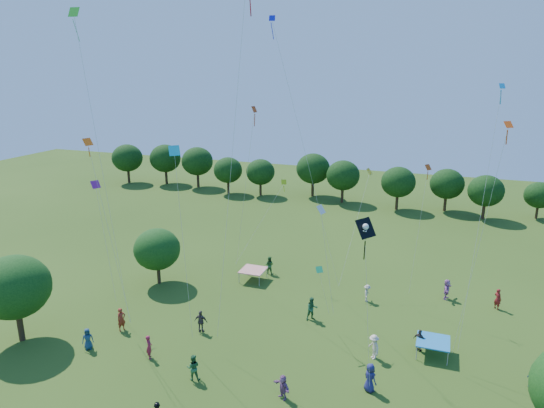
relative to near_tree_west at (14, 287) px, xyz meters
The scene contains 35 objects.
near_tree_west is the anchor object (origin of this frame).
near_tree_north 12.54m from the near_tree_west, 70.92° to the left, with size 4.20×4.20×5.23m.
treeline 48.24m from the near_tree_west, 70.29° to the left, with size 88.01×8.77×6.77m.
tent_red_stripe 19.73m from the near_tree_west, 51.71° to the left, with size 2.20×2.20×1.10m.
tent_blue 29.64m from the near_tree_west, 16.06° to the left, with size 2.20×2.20×1.10m.
crowd_person_0 6.41m from the near_tree_west, ahead, with size 0.78×0.42×1.58m, color navy.
crowd_person_1 10.69m from the near_tree_west, ahead, with size 0.63×0.41×1.70m, color maroon.
crowd_person_2 21.84m from the near_tree_west, 53.06° to the left, with size 0.87×0.47×1.77m, color #30632A.
crowd_person_3 27.28m from the near_tree_west, 32.69° to the left, with size 0.99×0.45×1.52m, color #BEB098.
crowd_person_4 28.86m from the near_tree_west, 16.94° to the left, with size 0.95×0.43×1.62m, color #403633.
crowd_person_5 20.30m from the near_tree_west, ahead, with size 1.44×0.52×1.55m, color #884F86.
crowd_person_6 25.19m from the near_tree_west, ahead, with size 0.92×0.50×1.86m, color navy.
crowd_person_7 37.31m from the near_tree_west, 27.07° to the left, with size 0.67×0.43×1.79m, color maroon.
crowd_person_8 14.47m from the near_tree_west, ahead, with size 0.86×0.46×1.74m, color #2B6537.
crowd_person_9 25.55m from the near_tree_west, 14.42° to the left, with size 1.16×0.52×1.77m, color beige.
crowd_person_10 13.43m from the near_tree_west, 24.69° to the left, with size 1.02×0.46×1.74m, color #463A38.
crowd_person_11 34.10m from the near_tree_west, 30.88° to the left, with size 1.66×0.59×1.78m, color #AF66AA.
crowd_person_12 35.15m from the near_tree_west, 10.65° to the left, with size 0.84×0.46×1.71m, color navy.
crowd_person_13 7.79m from the near_tree_west, 30.80° to the left, with size 0.68×0.44×1.82m, color maroon.
crowd_person_14 21.89m from the near_tree_west, 27.58° to the left, with size 0.94×0.51×1.90m, color #285D35.
pirate_kite 25.14m from the near_tree_west, ahead, with size 1.32×1.26×10.05m.
red_high_kite 23.83m from the near_tree_west, 13.01° to the left, with size 2.85×1.00×24.56m.
small_kite_0 32.32m from the near_tree_west, 11.21° to the left, with size 1.75×1.08×15.10m.
small_kite_1 10.28m from the near_tree_west, 18.65° to the left, with size 1.71×1.24×13.51m.
small_kite_2 28.88m from the near_tree_west, 40.88° to the left, with size 1.55×5.69×9.26m.
small_kite_3 21.74m from the near_tree_west, 20.04° to the left, with size 0.72×2.09×4.48m.
small_kite_4 24.03m from the near_tree_west, 35.88° to the left, with size 5.28×2.88×21.53m.
small_kite_5 8.44m from the near_tree_west, 62.79° to the left, with size 1.81×1.12×9.56m.
small_kite_6 22.45m from the near_tree_west, 25.07° to the left, with size 1.55×0.78×8.32m.
small_kite_7 15.15m from the near_tree_west, ahead, with size 0.68×1.58×13.47m.
small_kite_8 31.42m from the near_tree_west, 30.47° to the left, with size 0.90×1.53×10.59m.
small_kite_9 19.86m from the near_tree_west, 42.75° to the left, with size 3.90×4.67×15.10m.
small_kite_10 22.03m from the near_tree_west, 51.27° to the left, with size 4.50×1.86×8.12m.
small_kite_11 15.34m from the near_tree_west, 13.18° to the left, with size 1.09×1.85×21.34m.
small_kite_12 32.90m from the near_tree_west, 16.06° to the left, with size 1.11×2.71×17.00m.
Camera 1 is at (9.82, -13.40, 19.20)m, focal length 32.00 mm.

